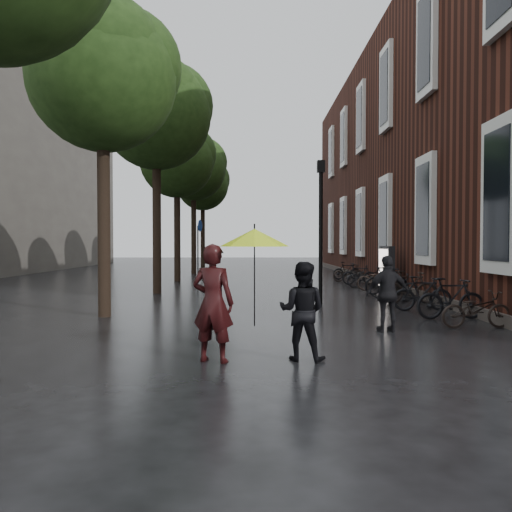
{
  "coord_description": "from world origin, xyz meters",
  "views": [
    {
      "loc": [
        -0.23,
        -5.9,
        1.91
      ],
      "look_at": [
        -0.17,
        7.2,
        1.57
      ],
      "focal_mm": 35.0,
      "sensor_mm": 36.0,
      "label": 1
    }
  ],
  "objects_px": {
    "person_burgundy": "(213,303)",
    "ad_lightbox": "(387,269)",
    "parked_bicycles": "(386,282)",
    "person_black": "(302,311)",
    "lamp_post": "(321,217)",
    "pedestrian_walking": "(388,294)"
  },
  "relations": [
    {
      "from": "person_black",
      "to": "lamp_post",
      "type": "distance_m",
      "value": 7.96
    },
    {
      "from": "ad_lightbox",
      "to": "pedestrian_walking",
      "type": "bearing_deg",
      "value": -107.5
    },
    {
      "from": "person_black",
      "to": "ad_lightbox",
      "type": "height_order",
      "value": "ad_lightbox"
    },
    {
      "from": "person_burgundy",
      "to": "person_black",
      "type": "xyz_separation_m",
      "value": [
        1.44,
        0.12,
        -0.15
      ]
    },
    {
      "from": "person_burgundy",
      "to": "person_black",
      "type": "bearing_deg",
      "value": -158.96
    },
    {
      "from": "ad_lightbox",
      "to": "lamp_post",
      "type": "bearing_deg",
      "value": -133.86
    },
    {
      "from": "person_black",
      "to": "ad_lightbox",
      "type": "bearing_deg",
      "value": -94.39
    },
    {
      "from": "person_black",
      "to": "parked_bicycles",
      "type": "relative_size",
      "value": 0.1
    },
    {
      "from": "person_burgundy",
      "to": "ad_lightbox",
      "type": "height_order",
      "value": "person_burgundy"
    },
    {
      "from": "parked_bicycles",
      "to": "lamp_post",
      "type": "relative_size",
      "value": 3.47
    },
    {
      "from": "parked_bicycles",
      "to": "lamp_post",
      "type": "xyz_separation_m",
      "value": [
        -2.77,
        -2.55,
        2.26
      ]
    },
    {
      "from": "person_black",
      "to": "ad_lightbox",
      "type": "relative_size",
      "value": 0.9
    },
    {
      "from": "pedestrian_walking",
      "to": "parked_bicycles",
      "type": "height_order",
      "value": "pedestrian_walking"
    },
    {
      "from": "ad_lightbox",
      "to": "lamp_post",
      "type": "height_order",
      "value": "lamp_post"
    },
    {
      "from": "person_burgundy",
      "to": "lamp_post",
      "type": "distance_m",
      "value": 8.4
    },
    {
      "from": "person_black",
      "to": "lamp_post",
      "type": "bearing_deg",
      "value": -82.85
    },
    {
      "from": "person_burgundy",
      "to": "parked_bicycles",
      "type": "distance_m",
      "value": 11.68
    },
    {
      "from": "ad_lightbox",
      "to": "parked_bicycles",
      "type": "bearing_deg",
      "value": -107.91
    },
    {
      "from": "person_burgundy",
      "to": "pedestrian_walking",
      "type": "distance_m",
      "value": 4.45
    },
    {
      "from": "lamp_post",
      "to": "person_burgundy",
      "type": "bearing_deg",
      "value": -109.69
    },
    {
      "from": "person_burgundy",
      "to": "person_black",
      "type": "height_order",
      "value": "person_burgundy"
    },
    {
      "from": "person_burgundy",
      "to": "ad_lightbox",
      "type": "bearing_deg",
      "value": -101.02
    }
  ]
}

